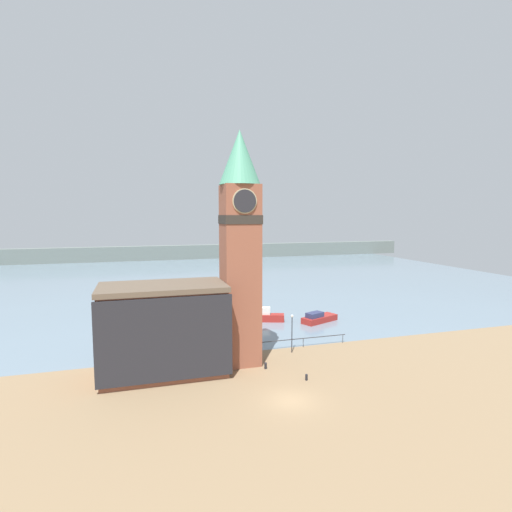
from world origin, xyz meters
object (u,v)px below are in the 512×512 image
Objects in this scene: clock_tower at (240,242)px; lamp_post at (292,327)px; pier_building at (164,329)px; boat_far at (319,318)px; mooring_bollard_near at (266,365)px; boat_near at (268,316)px; mooring_bollard_far at (306,377)px.

clock_tower is 11.88m from lamp_post.
pier_building is 2.00× the size of boat_far.
lamp_post is (4.40, 3.79, 2.68)m from mooring_bollard_near.
boat_near is (8.02, 15.01, -12.19)m from clock_tower.
clock_tower reaches higher than lamp_post.
pier_building is at bearing 169.90° from mooring_bollard_near.
pier_building is at bearing -172.14° from lamp_post.
boat_far is (7.05, -2.61, -0.18)m from boat_near.
mooring_bollard_near is (10.05, -1.79, -4.14)m from pier_building.
clock_tower is at bearing -99.48° from boat_near.
boat_far reaches higher than mooring_bollard_near.
boat_near is 1.06× the size of lamp_post.
lamp_post is (-1.60, -13.70, 2.28)m from boat_near.
clock_tower is 23.11m from boat_far.
boat_near reaches higher than boat_far.
mooring_bollard_near is (-13.06, -14.88, -0.22)m from boat_far.
clock_tower is 20.93m from boat_near.
lamp_post reaches higher than mooring_bollard_near.
mooring_bollard_near is 6.40m from lamp_post.
mooring_bollard_far is (-3.12, -21.33, -0.44)m from boat_near.
mooring_bollard_far is (-10.18, -18.72, -0.26)m from boat_far.
boat_near is at bearing 71.06° from mooring_bollard_near.
mooring_bollard_near is at bearing -154.05° from boat_far.
pier_building is 22.77m from boat_near.
clock_tower is at bearing 127.74° from mooring_bollard_far.
boat_near is 13.98m from lamp_post.
mooring_bollard_far is (4.89, -6.32, -12.63)m from clock_tower.
boat_near is 18.50m from mooring_bollard_near.
boat_near is (16.06, 15.70, -3.73)m from pier_building.
lamp_post is at bearing -78.03° from boat_near.
pier_building reaches higher than mooring_bollard_far.
pier_building is 17.93× the size of mooring_bollard_near.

